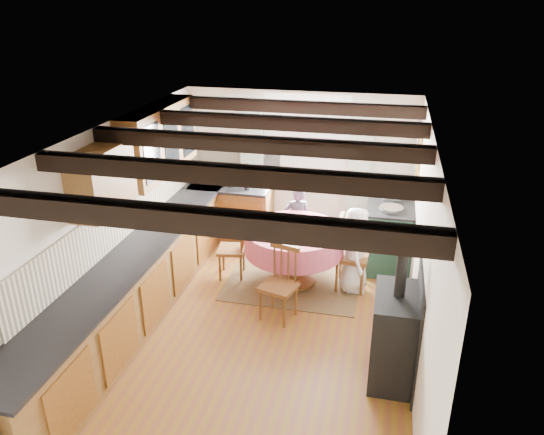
% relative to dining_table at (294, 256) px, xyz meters
% --- Properties ---
extents(floor, '(3.60, 5.50, 0.00)m').
position_rel_dining_table_xyz_m(floor, '(-0.21, -1.23, -0.41)').
color(floor, brown).
rests_on(floor, ground).
extents(ceiling, '(3.60, 5.50, 0.00)m').
position_rel_dining_table_xyz_m(ceiling, '(-0.21, -1.23, 1.99)').
color(ceiling, white).
rests_on(ceiling, ground).
extents(wall_back, '(3.60, 0.00, 2.40)m').
position_rel_dining_table_xyz_m(wall_back, '(-0.21, 1.52, 0.79)').
color(wall_back, silver).
rests_on(wall_back, ground).
extents(wall_front, '(3.60, 0.00, 2.40)m').
position_rel_dining_table_xyz_m(wall_front, '(-0.21, -3.98, 0.79)').
color(wall_front, silver).
rests_on(wall_front, ground).
extents(wall_left, '(0.00, 5.50, 2.40)m').
position_rel_dining_table_xyz_m(wall_left, '(-2.01, -1.23, 0.79)').
color(wall_left, silver).
rests_on(wall_left, ground).
extents(wall_right, '(0.00, 5.50, 2.40)m').
position_rel_dining_table_xyz_m(wall_right, '(1.59, -1.23, 0.79)').
color(wall_right, silver).
rests_on(wall_right, ground).
extents(beam_a, '(3.60, 0.16, 0.16)m').
position_rel_dining_table_xyz_m(beam_a, '(-0.21, -3.23, 1.90)').
color(beam_a, black).
rests_on(beam_a, ceiling).
extents(beam_b, '(3.60, 0.16, 0.16)m').
position_rel_dining_table_xyz_m(beam_b, '(-0.21, -2.23, 1.90)').
color(beam_b, black).
rests_on(beam_b, ceiling).
extents(beam_c, '(3.60, 0.16, 0.16)m').
position_rel_dining_table_xyz_m(beam_c, '(-0.21, -1.23, 1.90)').
color(beam_c, black).
rests_on(beam_c, ceiling).
extents(beam_d, '(3.60, 0.16, 0.16)m').
position_rel_dining_table_xyz_m(beam_d, '(-0.21, -0.23, 1.90)').
color(beam_d, black).
rests_on(beam_d, ceiling).
extents(beam_e, '(3.60, 0.16, 0.16)m').
position_rel_dining_table_xyz_m(beam_e, '(-0.21, 0.77, 1.90)').
color(beam_e, black).
rests_on(beam_e, ceiling).
extents(splash_left, '(0.02, 4.50, 0.55)m').
position_rel_dining_table_xyz_m(splash_left, '(-1.99, -0.93, 0.79)').
color(splash_left, beige).
rests_on(splash_left, wall_left).
extents(splash_back, '(1.40, 0.02, 0.55)m').
position_rel_dining_table_xyz_m(splash_back, '(-1.21, 1.50, 0.79)').
color(splash_back, beige).
rests_on(splash_back, wall_back).
extents(base_cabinet_left, '(0.60, 5.30, 0.88)m').
position_rel_dining_table_xyz_m(base_cabinet_left, '(-1.71, -1.23, 0.03)').
color(base_cabinet_left, brown).
rests_on(base_cabinet_left, floor).
extents(base_cabinet_back, '(1.30, 0.60, 0.88)m').
position_rel_dining_table_xyz_m(base_cabinet_back, '(-1.26, 1.22, 0.03)').
color(base_cabinet_back, brown).
rests_on(base_cabinet_back, floor).
extents(worktop_left, '(0.64, 5.30, 0.04)m').
position_rel_dining_table_xyz_m(worktop_left, '(-1.69, -1.23, 0.49)').
color(worktop_left, black).
rests_on(worktop_left, base_cabinet_left).
extents(worktop_back, '(1.30, 0.64, 0.04)m').
position_rel_dining_table_xyz_m(worktop_back, '(-1.26, 1.20, 0.49)').
color(worktop_back, black).
rests_on(worktop_back, base_cabinet_back).
extents(wall_cabinet_glass, '(0.34, 1.80, 0.90)m').
position_rel_dining_table_xyz_m(wall_cabinet_glass, '(-1.84, -0.03, 1.54)').
color(wall_cabinet_glass, brown).
rests_on(wall_cabinet_glass, wall_left).
extents(wall_cabinet_solid, '(0.34, 0.90, 0.70)m').
position_rel_dining_table_xyz_m(wall_cabinet_solid, '(-1.84, -1.53, 1.49)').
color(wall_cabinet_solid, brown).
rests_on(wall_cabinet_solid, wall_left).
extents(window_frame, '(1.34, 0.03, 1.54)m').
position_rel_dining_table_xyz_m(window_frame, '(-0.11, 1.50, 1.19)').
color(window_frame, white).
rests_on(window_frame, wall_back).
extents(window_pane, '(1.20, 0.01, 1.40)m').
position_rel_dining_table_xyz_m(window_pane, '(-0.11, 1.51, 1.19)').
color(window_pane, white).
rests_on(window_pane, wall_back).
extents(curtain_left, '(0.35, 0.10, 2.10)m').
position_rel_dining_table_xyz_m(curtain_left, '(-0.96, 1.42, 0.69)').
color(curtain_left, '#AFB2A9').
rests_on(curtain_left, wall_back).
extents(curtain_right, '(0.35, 0.10, 2.10)m').
position_rel_dining_table_xyz_m(curtain_right, '(0.74, 1.42, 0.69)').
color(curtain_right, '#AFB2A9').
rests_on(curtain_right, wall_back).
extents(curtain_rod, '(2.00, 0.03, 0.03)m').
position_rel_dining_table_xyz_m(curtain_rod, '(-0.11, 1.42, 1.79)').
color(curtain_rod, black).
rests_on(curtain_rod, wall_back).
extents(wall_picture, '(0.04, 0.50, 0.60)m').
position_rel_dining_table_xyz_m(wall_picture, '(1.56, 1.07, 1.29)').
color(wall_picture, gold).
rests_on(wall_picture, wall_right).
extents(wall_plate, '(0.30, 0.02, 0.30)m').
position_rel_dining_table_xyz_m(wall_plate, '(0.84, 1.49, 1.29)').
color(wall_plate, silver).
rests_on(wall_plate, wall_back).
extents(rug, '(1.84, 1.43, 0.01)m').
position_rel_dining_table_xyz_m(rug, '(-0.00, 0.00, -0.40)').
color(rug, '#463926').
rests_on(rug, floor).
extents(dining_table, '(1.35, 1.35, 0.82)m').
position_rel_dining_table_xyz_m(dining_table, '(0.00, 0.00, 0.00)').
color(dining_table, '#DB3D6E').
rests_on(dining_table, floor).
extents(chair_near, '(0.51, 0.52, 0.95)m').
position_rel_dining_table_xyz_m(chair_near, '(-0.02, -0.90, 0.07)').
color(chair_near, brown).
rests_on(chair_near, floor).
extents(chair_left, '(0.46, 0.45, 0.91)m').
position_rel_dining_table_xyz_m(chair_left, '(-0.89, -0.01, 0.05)').
color(chair_left, brown).
rests_on(chair_left, floor).
extents(chair_right, '(0.49, 0.47, 1.04)m').
position_rel_dining_table_xyz_m(chair_right, '(0.79, 0.04, 0.11)').
color(chair_right, brown).
rests_on(chair_right, floor).
extents(aga_range, '(0.69, 1.06, 0.98)m').
position_rel_dining_table_xyz_m(aga_range, '(1.26, 0.86, 0.08)').
color(aga_range, '#1A392D').
rests_on(aga_range, floor).
extents(cast_iron_stove, '(0.46, 0.77, 1.54)m').
position_rel_dining_table_xyz_m(cast_iron_stove, '(1.37, -1.70, 0.36)').
color(cast_iron_stove, black).
rests_on(cast_iron_stove, floor).
extents(child_far, '(0.47, 0.37, 1.13)m').
position_rel_dining_table_xyz_m(child_far, '(-0.11, 0.82, 0.16)').
color(child_far, '#3A3945').
rests_on(child_far, floor).
extents(child_right, '(0.45, 0.62, 1.20)m').
position_rel_dining_table_xyz_m(child_right, '(0.83, -0.01, 0.19)').
color(child_right, silver).
rests_on(child_right, floor).
extents(bowl_a, '(0.26, 0.26, 0.05)m').
position_rel_dining_table_xyz_m(bowl_a, '(-0.05, 0.02, 0.43)').
color(bowl_a, silver).
rests_on(bowl_a, dining_table).
extents(bowl_b, '(0.26, 0.26, 0.06)m').
position_rel_dining_table_xyz_m(bowl_b, '(0.08, 0.15, 0.44)').
color(bowl_b, silver).
rests_on(bowl_b, dining_table).
extents(cup, '(0.10, 0.10, 0.09)m').
position_rel_dining_table_xyz_m(cup, '(0.22, 0.22, 0.45)').
color(cup, silver).
rests_on(cup, dining_table).
extents(canister_tall, '(0.15, 0.15, 0.25)m').
position_rel_dining_table_xyz_m(canister_tall, '(-1.62, 1.24, 0.64)').
color(canister_tall, '#262628').
rests_on(canister_tall, worktop_back).
extents(canister_wide, '(0.20, 0.20, 0.22)m').
position_rel_dining_table_xyz_m(canister_wide, '(-1.25, 1.21, 0.62)').
color(canister_wide, '#262628').
rests_on(canister_wide, worktop_back).
extents(canister_slim, '(0.10, 0.10, 0.28)m').
position_rel_dining_table_xyz_m(canister_slim, '(-0.95, 1.09, 0.65)').
color(canister_slim, '#262628').
rests_on(canister_slim, worktop_back).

